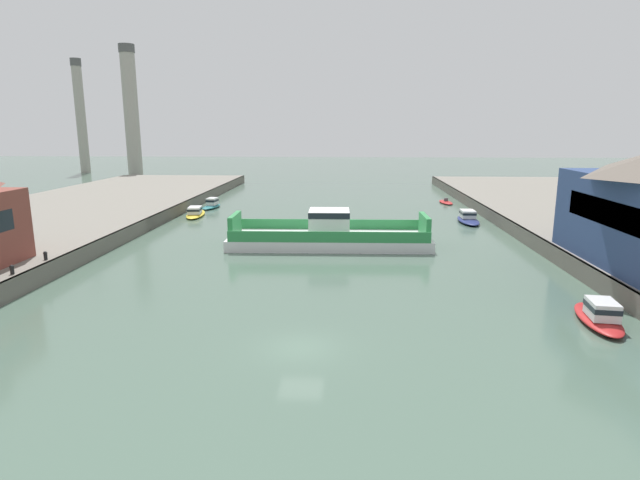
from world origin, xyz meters
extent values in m
plane|color=#4C6656|center=(0.00, 0.00, 0.00)|extent=(400.00, 400.00, 0.00)
cube|color=#4C4742|center=(-21.46, 20.00, 0.79)|extent=(0.30, 140.00, 1.59)
cube|color=#4C4742|center=(21.46, 20.00, 0.79)|extent=(0.30, 140.00, 1.59)
cube|color=silver|center=(0.60, 25.86, 0.55)|extent=(20.98, 7.58, 1.10)
cube|color=#2D8947|center=(0.52, 29.35, 1.65)|extent=(19.99, 0.59, 1.10)
cube|color=#2D8947|center=(0.68, 22.38, 1.65)|extent=(19.99, 0.59, 1.10)
cube|color=silver|center=(0.60, 25.86, 2.45)|extent=(4.25, 4.00, 2.71)
cube|color=black|center=(0.60, 25.86, 3.46)|extent=(4.29, 4.04, 0.60)
cube|color=#2D8947|center=(10.51, 26.09, 2.20)|extent=(0.62, 4.98, 2.20)
cube|color=#2D8947|center=(-9.31, 25.63, 2.20)|extent=(0.62, 4.98, 2.20)
ellipsoid|color=red|center=(18.66, 58.37, 0.18)|extent=(2.24, 5.27, 0.37)
cube|color=#4C4C51|center=(18.66, 58.37, 0.62)|extent=(0.64, 0.46, 0.50)
ellipsoid|color=red|center=(18.43, 4.81, 0.27)|extent=(2.94, 6.45, 0.55)
cube|color=silver|center=(18.37, 4.35, 1.09)|extent=(1.79, 2.35, 1.09)
cube|color=black|center=(18.37, 4.35, 1.23)|extent=(1.85, 2.42, 0.33)
ellipsoid|color=#237075|center=(-18.62, 50.98, 0.23)|extent=(2.53, 5.82, 0.46)
cube|color=silver|center=(-18.57, 51.40, 1.01)|extent=(1.55, 2.11, 1.09)
cube|color=black|center=(-18.57, 51.40, 1.14)|extent=(1.59, 2.17, 0.33)
ellipsoid|color=navy|center=(18.31, 40.52, 0.28)|extent=(2.50, 7.23, 0.55)
cube|color=silver|center=(18.32, 41.06, 1.06)|extent=(1.73, 2.54, 1.01)
cube|color=black|center=(18.32, 41.06, 1.18)|extent=(1.78, 2.61, 0.30)
ellipsoid|color=yellow|center=(-18.98, 43.82, 0.22)|extent=(3.35, 8.12, 0.43)
cube|color=silver|center=(-18.90, 43.24, 0.90)|extent=(1.98, 2.95, 0.93)
cube|color=black|center=(-18.90, 43.24, 1.02)|extent=(2.04, 3.03, 0.28)
cube|color=black|center=(21.88, 11.46, 5.89)|extent=(0.08, 14.36, 1.94)
cylinder|color=black|center=(-22.01, 8.22, 1.86)|extent=(0.28, 0.28, 0.55)
sphere|color=black|center=(-22.01, 8.22, 2.14)|extent=(0.32, 0.32, 0.32)
cylinder|color=black|center=(22.01, 7.27, 1.86)|extent=(0.28, 0.28, 0.55)
sphere|color=black|center=(22.01, 7.27, 2.14)|extent=(0.32, 0.32, 0.32)
cylinder|color=black|center=(-22.01, 12.47, 1.86)|extent=(0.28, 0.28, 0.55)
sphere|color=black|center=(-22.01, 12.47, 2.14)|extent=(0.32, 0.32, 0.32)
cylinder|color=black|center=(22.01, 13.10, 1.86)|extent=(0.28, 0.28, 0.55)
sphere|color=black|center=(22.01, 13.10, 2.14)|extent=(0.32, 0.32, 0.32)
cylinder|color=#9E998E|center=(-71.12, 114.18, 15.29)|extent=(2.59, 2.59, 30.58)
cylinder|color=#4C4C4C|center=(-71.12, 114.18, 29.58)|extent=(2.80, 2.80, 2.00)
cylinder|color=#9E998E|center=(-52.19, 103.13, 16.17)|extent=(3.57, 3.57, 32.35)
cylinder|color=#4C4C4C|center=(-52.19, 103.13, 31.35)|extent=(3.85, 3.85, 2.00)
camera|label=1|loc=(2.56, -26.73, 12.02)|focal=28.82mm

